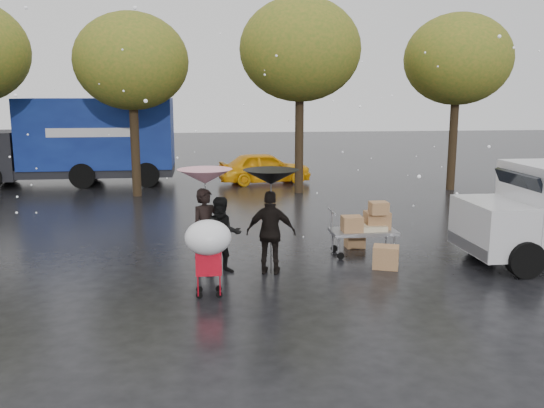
{
  "coord_description": "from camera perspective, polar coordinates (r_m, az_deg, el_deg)",
  "views": [
    {
      "loc": [
        -1.08,
        -11.21,
        3.67
      ],
      "look_at": [
        0.39,
        1.0,
        1.32
      ],
      "focal_mm": 38.0,
      "sensor_mm": 36.0,
      "label": 1
    }
  ],
  "objects": [
    {
      "name": "ground",
      "position": [
        11.84,
        -1.33,
        -7.22
      ],
      "size": [
        90.0,
        90.0,
        0.0
      ],
      "primitive_type": "plane",
      "color": "black",
      "rests_on": "ground"
    },
    {
      "name": "person_pink",
      "position": [
        12.01,
        -6.54,
        -2.64
      ],
      "size": [
        0.77,
        0.69,
        1.77
      ],
      "primitive_type": "imported",
      "rotation": [
        0.0,
        0.0,
        0.54
      ],
      "color": "black",
      "rests_on": "ground"
    },
    {
      "name": "umbrella_black",
      "position": [
        11.61,
        -0.1,
        2.67
      ],
      "size": [
        1.14,
        1.14,
        2.17
      ],
      "color": "#4C4C4C",
      "rests_on": "ground"
    },
    {
      "name": "person_black",
      "position": [
        11.83,
        -0.1,
        -2.86
      ],
      "size": [
        1.09,
        0.64,
        1.74
      ],
      "primitive_type": "imported",
      "rotation": [
        0.0,
        0.0,
        2.91
      ],
      "color": "black",
      "rests_on": "ground"
    },
    {
      "name": "blue_truck",
      "position": [
        24.93,
        -18.69,
        5.88
      ],
      "size": [
        8.3,
        2.6,
        3.5
      ],
      "color": "navy",
      "rests_on": "ground"
    },
    {
      "name": "vendor_cart",
      "position": [
        13.42,
        9.39,
        -1.98
      ],
      "size": [
        1.52,
        0.8,
        1.27
      ],
      "color": "slate",
      "rests_on": "ground"
    },
    {
      "name": "box_ground_far",
      "position": [
        14.15,
        8.2,
        -3.58
      ],
      "size": [
        0.46,
        0.37,
        0.35
      ],
      "primitive_type": "cube",
      "rotation": [
        0.0,
        0.0,
        0.05
      ],
      "color": "olive",
      "rests_on": "ground"
    },
    {
      "name": "yellow_taxi",
      "position": [
        24.0,
        -0.74,
        3.62
      ],
      "size": [
        4.02,
        2.08,
        1.31
      ],
      "primitive_type": "imported",
      "rotation": [
        0.0,
        0.0,
        1.72
      ],
      "color": "#FFB10D",
      "rests_on": "ground"
    },
    {
      "name": "box_ground_near",
      "position": [
        12.59,
        11.21,
        -5.18
      ],
      "size": [
        0.65,
        0.59,
        0.48
      ],
      "primitive_type": "cube",
      "rotation": [
        0.0,
        0.0,
        -0.36
      ],
      "color": "olive",
      "rests_on": "ground"
    },
    {
      "name": "shopping_cart",
      "position": [
        10.42,
        -6.35,
        -3.72
      ],
      "size": [
        0.84,
        0.84,
        1.46
      ],
      "color": "#BA0A1B",
      "rests_on": "ground"
    },
    {
      "name": "person_middle",
      "position": [
        11.94,
        -4.9,
        -3.11
      ],
      "size": [
        0.84,
        0.69,
        1.6
      ],
      "primitive_type": "imported",
      "rotation": [
        0.0,
        0.0,
        0.12
      ],
      "color": "black",
      "rests_on": "ground"
    },
    {
      "name": "tree_row",
      "position": [
        21.26,
        -5.38,
        14.45
      ],
      "size": [
        21.6,
        4.4,
        7.12
      ],
      "color": "black",
      "rests_on": "ground"
    },
    {
      "name": "umbrella_pink",
      "position": [
        11.8,
        -6.66,
        2.72
      ],
      "size": [
        1.13,
        1.13,
        2.17
      ],
      "color": "#4C4C4C",
      "rests_on": "ground"
    }
  ]
}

